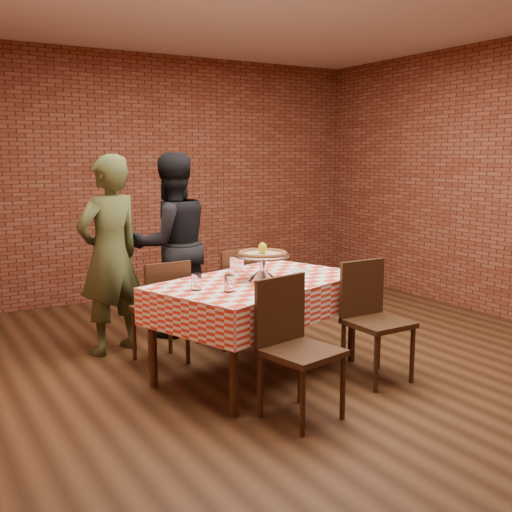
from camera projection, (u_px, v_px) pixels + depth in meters
name	position (u px, v px, depth m)	size (l,w,h in m)	color
ground	(292.00, 363.00, 5.10)	(6.00, 6.00, 0.00)	black
back_wall	(154.00, 177.00, 7.41)	(5.50, 5.50, 0.00)	maroon
table	(258.00, 327.00, 4.81)	(1.62, 0.97, 0.75)	#3E2515
tablecloth	(258.00, 297.00, 4.77)	(1.66, 1.01, 0.28)	red
pizza_stand	(263.00, 267.00, 4.74)	(0.43, 0.43, 0.19)	silver
pizza	(263.00, 254.00, 4.72)	(0.38, 0.38, 0.03)	#CCBB8F
lemon	(263.00, 248.00, 4.71)	(0.07, 0.07, 0.09)	yellow
water_glass_left	(229.00, 283.00, 4.32)	(0.08, 0.08, 0.12)	white
water_glass_right	(196.00, 282.00, 4.37)	(0.08, 0.08, 0.12)	white
side_plate	(300.00, 271.00, 5.08)	(0.17, 0.17, 0.01)	white
sweetener_packet_a	(320.00, 272.00, 5.05)	(0.05, 0.04, 0.01)	white
sweetener_packet_b	(321.00, 270.00, 5.15)	(0.05, 0.04, 0.01)	white
condiment_caddy	(237.00, 265.00, 5.01)	(0.10, 0.08, 0.14)	silver
chair_near_left	(302.00, 351.00, 3.96)	(0.44, 0.44, 0.92)	#3E2515
chair_near_right	(378.00, 323.00, 4.65)	(0.43, 0.43, 0.91)	#3E2515
chair_far_left	(160.00, 311.00, 5.07)	(0.39, 0.39, 0.87)	#3E2515
chair_far_right	(224.00, 296.00, 5.58)	(0.41, 0.41, 0.89)	#3E2515
diner_olive	(110.00, 255.00, 5.28)	(0.63, 0.41, 1.72)	#3F4824
diner_black	(171.00, 245.00, 5.83)	(0.85, 0.66, 1.74)	black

